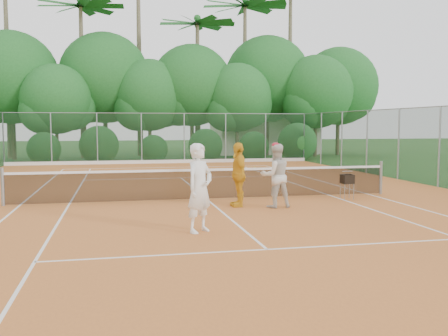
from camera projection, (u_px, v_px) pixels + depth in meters
The scene contains 14 objects.
ground at pixel (207, 200), 15.54m from camera, with size 120.00×120.00×0.00m, color #224D1B.
clay_court at pixel (207, 200), 15.54m from camera, with size 18.00×36.00×0.02m, color #C16B2C.
club_building at pixel (264, 135), 40.66m from camera, with size 8.00×5.00×3.00m, color beige.
tennis_net at pixel (207, 183), 15.49m from camera, with size 11.97×0.10×1.10m.
player_white at pixel (200, 188), 10.73m from camera, with size 0.70×0.46×1.93m, color white.
player_center_grp at pixel (275, 176), 13.97m from camera, with size 0.91×0.73×1.83m.
player_yellow at pixel (238, 175), 14.15m from camera, with size 1.07×0.45×1.82m, color gold.
ball_hopper at pixel (347, 180), 15.54m from camera, with size 0.34×0.34×0.78m.
stray_ball_a at pixel (194, 172), 24.38m from camera, with size 0.07×0.07×0.07m, color #B7D130.
stray_ball_b at pixel (197, 169), 25.71m from camera, with size 0.07×0.07×0.07m, color gold.
stray_ball_c at pixel (255, 167), 26.90m from camera, with size 0.07×0.07×0.07m, color #BEDB33.
court_markings at pixel (207, 199), 15.54m from camera, with size 11.03×23.83×0.01m.
fence_back at pixel (163, 138), 30.02m from camera, with size 18.07×0.07×3.00m.
tropical_treeline at pixel (176, 85), 35.09m from camera, with size 32.10×8.49×15.03m.
Camera 1 is at (-2.70, -15.16, 2.35)m, focal length 40.00 mm.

